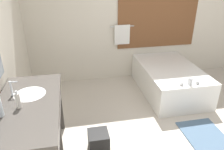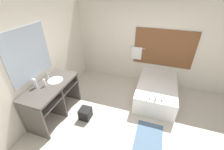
{
  "view_description": "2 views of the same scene",
  "coord_description": "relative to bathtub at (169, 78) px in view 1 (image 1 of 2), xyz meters",
  "views": [
    {
      "loc": [
        -1.35,
        -2.12,
        2.19
      ],
      "look_at": [
        -0.8,
        0.69,
        0.8
      ],
      "focal_mm": 35.0,
      "sensor_mm": 36.0,
      "label": 1
    },
    {
      "loc": [
        0.34,
        -2.18,
        2.89
      ],
      "look_at": [
        -0.68,
        0.87,
        0.87
      ],
      "focal_mm": 24.0,
      "sensor_mm": 36.0,
      "label": 2
    }
  ],
  "objects": [
    {
      "name": "ground_plane",
      "position": [
        -0.47,
        -1.38,
        -0.29
      ],
      "size": [
        16.0,
        16.0,
        0.0
      ],
      "primitive_type": "plane",
      "color": "beige",
      "rests_on": "ground"
    },
    {
      "name": "bathtub",
      "position": [
        0.0,
        0.0,
        0.0
      ],
      "size": [
        1.03,
        1.63,
        0.64
      ],
      "color": "white",
      "rests_on": "ground_plane"
    },
    {
      "name": "bath_mat",
      "position": [
        -0.01,
        -1.37,
        -0.28
      ],
      "size": [
        0.58,
        0.81,
        0.02
      ],
      "color": "slate",
      "rests_on": "ground_plane"
    },
    {
      "name": "wall_back_with_blinds",
      "position": [
        -0.45,
        0.85,
        1.06
      ],
      "size": [
        7.4,
        0.13,
        2.7
      ],
      "color": "silver",
      "rests_on": "ground_plane"
    },
    {
      "name": "sink_faucet",
      "position": [
        -2.5,
        -1.21,
        0.71
      ],
      "size": [
        0.09,
        0.04,
        0.18
      ],
      "color": "silver",
      "rests_on": "vanity_counter"
    },
    {
      "name": "waste_bin",
      "position": [
        -1.57,
        -1.3,
        -0.14
      ],
      "size": [
        0.26,
        0.26,
        0.29
      ],
      "color": "black",
      "rests_on": "ground_plane"
    },
    {
      "name": "vanity_counter",
      "position": [
        -2.32,
        -1.4,
        0.37
      ],
      "size": [
        0.67,
        1.38,
        0.91
      ],
      "color": "#4C4742",
      "rests_on": "ground_plane"
    },
    {
      "name": "soap_dispenser",
      "position": [
        -2.39,
        -1.48,
        0.71
      ],
      "size": [
        0.05,
        0.05,
        0.2
      ],
      "color": "white",
      "rests_on": "vanity_counter"
    }
  ]
}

